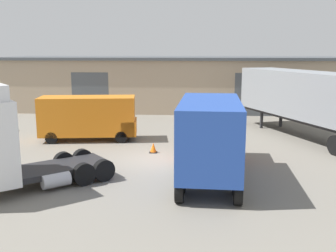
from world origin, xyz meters
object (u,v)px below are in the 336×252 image
object	(u,v)px
delivery_van_orange	(90,117)
traffic_cone	(153,148)
box_truck_red	(210,133)
container_trailer_black	(307,97)

from	to	relation	value
delivery_van_orange	traffic_cone	size ratio (longest dim) A/B	10.92
box_truck_red	delivery_van_orange	bearing A→B (deg)	48.78
container_trailer_black	delivery_van_orange	bearing A→B (deg)	73.37
delivery_van_orange	traffic_cone	xyz separation A→B (m)	(4.14, -2.76, -1.21)
traffic_cone	container_trailer_black	bearing A→B (deg)	24.40
container_trailer_black	box_truck_red	size ratio (longest dim) A/B	1.53
box_truck_red	traffic_cone	bearing A→B (deg)	38.41
container_trailer_black	delivery_van_orange	size ratio (longest dim) A/B	1.96
box_truck_red	delivery_van_orange	world-z (taller)	box_truck_red
container_trailer_black	traffic_cone	size ratio (longest dim) A/B	21.36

